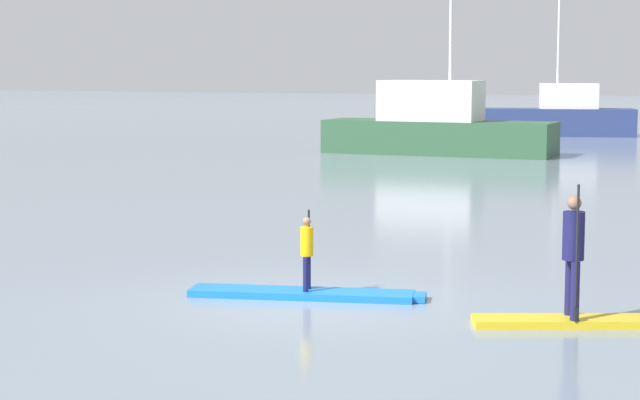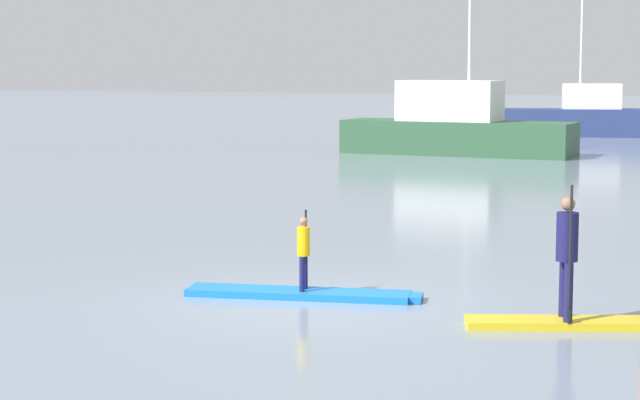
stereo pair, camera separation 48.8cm
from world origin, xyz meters
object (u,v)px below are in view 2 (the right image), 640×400
object	(u,v)px
paddleboard_far	(588,323)
fishing_boat_green_midground	(575,118)
paddler_adult	(567,249)
paddleboard_near	(303,294)
paddler_child_solo	(304,249)
fishing_boat_white_large	(455,127)

from	to	relation	value
paddleboard_far	fishing_boat_green_midground	bearing A→B (deg)	100.21
paddleboard_far	paddler_adult	world-z (taller)	paddler_adult
paddleboard_near	paddler_child_solo	bearing A→B (deg)	79.29
paddleboard_near	paddleboard_far	distance (m)	4.08
paddler_child_solo	fishing_boat_white_large	bearing A→B (deg)	101.29
fishing_boat_white_large	paddleboard_near	bearing A→B (deg)	-78.73
paddleboard_far	fishing_boat_green_midground	world-z (taller)	fishing_boat_green_midground
paddleboard_far	paddler_adult	size ratio (longest dim) A/B	1.77
paddleboard_near	paddler_child_solo	distance (m)	0.64
paddleboard_near	fishing_boat_white_large	bearing A→B (deg)	101.27
paddler_child_solo	fishing_boat_white_large	distance (m)	27.10
paddler_child_solo	paddleboard_far	world-z (taller)	paddler_child_solo
paddler_adult	fishing_boat_white_large	bearing A→B (deg)	108.59
paddleboard_near	paddler_adult	world-z (taller)	paddler_adult
paddleboard_near	paddleboard_far	xyz separation A→B (m)	(4.06, -0.34, -0.00)
fishing_boat_white_large	paddler_child_solo	bearing A→B (deg)	-78.71
paddleboard_far	fishing_boat_green_midground	xyz separation A→B (m)	(-7.22, 40.06, 0.82)
paddler_child_solo	fishing_boat_white_large	xyz separation A→B (m)	(-5.30, 26.58, 0.36)
paddler_adult	fishing_boat_white_large	distance (m)	28.53
paddleboard_far	paddler_adult	distance (m)	0.99
paddleboard_far	fishing_boat_green_midground	distance (m)	40.72
paddleboard_far	fishing_boat_green_midground	size ratio (longest dim) A/B	0.37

